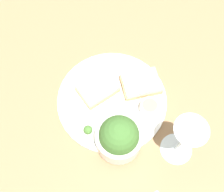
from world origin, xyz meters
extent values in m
plane|color=#93704C|center=(0.00, 0.00, 0.00)|extent=(4.00, 4.00, 0.00)
cylinder|color=white|center=(0.00, 0.00, 0.01)|extent=(0.29, 0.29, 0.01)
cylinder|color=white|center=(0.03, 0.11, 0.04)|extent=(0.11, 0.11, 0.06)
sphere|color=#3D6B2D|center=(0.03, 0.11, 0.07)|extent=(0.09, 0.09, 0.09)
cylinder|color=white|center=(-0.07, 0.07, 0.03)|extent=(0.05, 0.05, 0.03)
cylinder|color=tan|center=(-0.07, 0.07, 0.04)|extent=(0.04, 0.04, 0.01)
cube|color=tan|center=(0.02, -0.04, 0.02)|extent=(0.11, 0.09, 0.02)
cube|color=#F4E5C1|center=(0.02, -0.04, 0.04)|extent=(0.10, 0.09, 0.01)
cube|color=tan|center=(-0.09, -0.01, 0.02)|extent=(0.11, 0.09, 0.02)
cube|color=#F4E5C1|center=(-0.09, -0.01, 0.04)|extent=(0.11, 0.09, 0.01)
cylinder|color=silver|center=(-0.09, 0.18, 0.00)|extent=(0.08, 0.08, 0.01)
cylinder|color=silver|center=(-0.09, 0.18, 0.04)|extent=(0.01, 0.01, 0.08)
cone|color=silver|center=(-0.09, 0.18, 0.12)|extent=(0.07, 0.07, 0.07)
sphere|color=#477533|center=(0.09, 0.06, 0.03)|extent=(0.02, 0.02, 0.02)
camera|label=1|loc=(0.12, 0.28, 0.69)|focal=45.00mm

